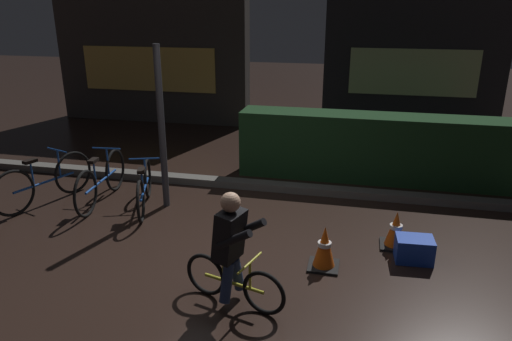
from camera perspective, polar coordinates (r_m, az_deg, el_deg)
ground_plane at (r=6.07m, az=-3.14°, el=-9.75°), size 40.00×40.00×0.00m
sidewalk_curb at (r=7.98m, az=1.14°, el=-1.84°), size 12.00×0.24×0.12m
hedge_row at (r=8.53m, az=14.35°, el=2.64°), size 4.80×0.70×1.16m
storefront_left at (r=12.81m, az=-12.49°, el=14.56°), size 5.06×0.54×3.94m
storefront_right at (r=12.36m, az=18.61°, el=14.62°), size 4.26×0.54×4.27m
street_post at (r=7.12m, az=-11.28°, el=4.91°), size 0.10×0.10×2.44m
parked_bike_leftmost at (r=8.01m, az=-24.08°, el=-1.21°), size 0.62×1.67×0.81m
parked_bike_left_mid at (r=7.75m, az=-18.12°, el=-1.11°), size 0.46×1.75×0.81m
parked_bike_center_left at (r=7.36m, az=-13.29°, el=-2.05°), size 0.58×1.49×0.72m
traffic_cone_near at (r=5.68m, az=8.22°, el=-9.20°), size 0.36×0.36×0.53m
traffic_cone_far at (r=6.34m, az=16.46°, el=-6.87°), size 0.36×0.36×0.49m
blue_crate at (r=6.12m, az=18.48°, el=-8.97°), size 0.46×0.35×0.30m
cyclist at (r=4.85m, az=-2.87°, el=-9.34°), size 1.15×0.62×1.25m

